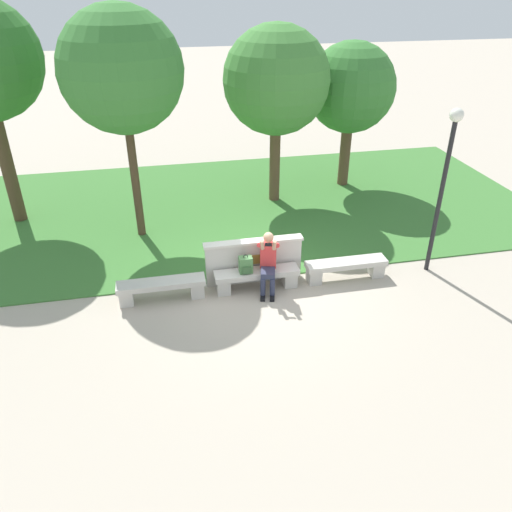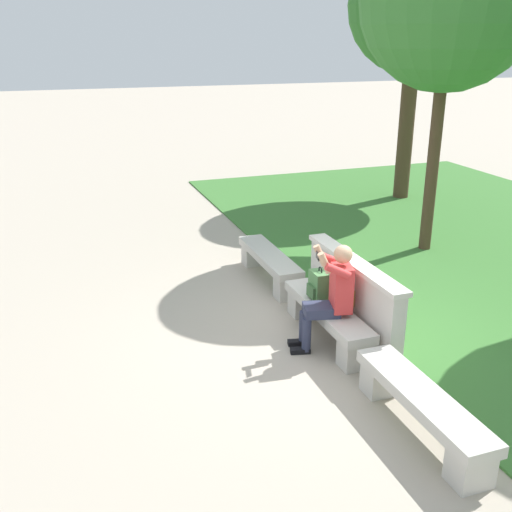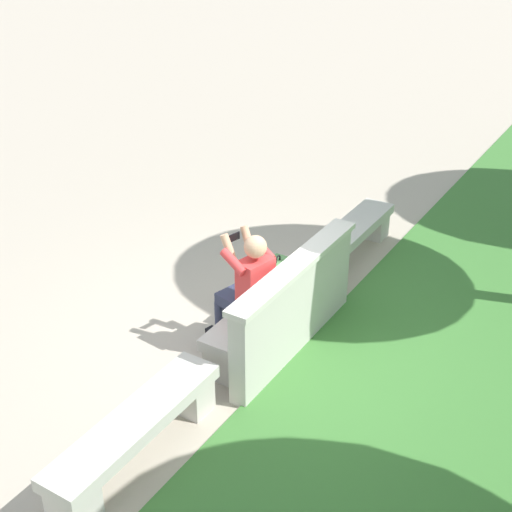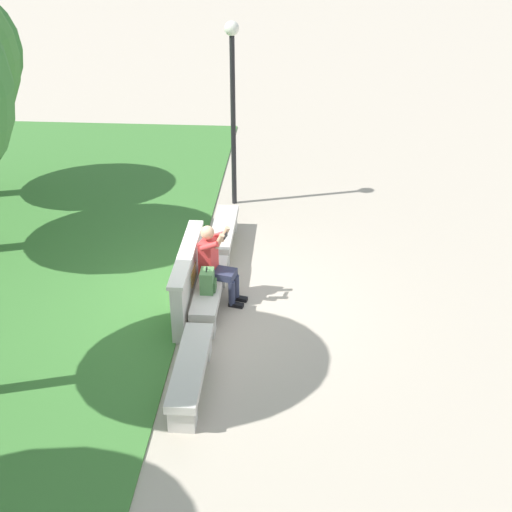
{
  "view_description": "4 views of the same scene",
  "coord_description": "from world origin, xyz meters",
  "px_view_note": "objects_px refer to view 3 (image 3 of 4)",
  "views": [
    {
      "loc": [
        -1.87,
        -8.92,
        6.04
      ],
      "look_at": [
        -0.03,
        -0.04,
        0.84
      ],
      "focal_mm": 35.0,
      "sensor_mm": 36.0,
      "label": 1
    },
    {
      "loc": [
        6.05,
        -3.09,
        3.59
      ],
      "look_at": [
        -0.46,
        -0.78,
        1.04
      ],
      "focal_mm": 42.0,
      "sensor_mm": 36.0,
      "label": 2
    },
    {
      "loc": [
        5.26,
        3.15,
        4.32
      ],
      "look_at": [
        -0.01,
        -0.12,
        0.94
      ],
      "focal_mm": 50.0,
      "sensor_mm": 36.0,
      "label": 3
    },
    {
      "loc": [
        -9.55,
        -1.39,
        6.23
      ],
      "look_at": [
        -0.01,
        -0.74,
        0.97
      ],
      "focal_mm": 50.0,
      "sensor_mm": 36.0,
      "label": 4
    }
  ],
  "objects_px": {
    "bench_main": "(350,238)",
    "bench_mid": "(136,431)",
    "bench_near": "(265,315)",
    "backpack": "(277,277)",
    "person_photographer": "(247,286)"
  },
  "relations": [
    {
      "from": "bench_main",
      "to": "bench_mid",
      "type": "height_order",
      "value": "same"
    },
    {
      "from": "bench_near",
      "to": "backpack",
      "type": "bearing_deg",
      "value": -178.28
    },
    {
      "from": "bench_near",
      "to": "backpack",
      "type": "xyz_separation_m",
      "value": [
        -0.24,
        -0.01,
        0.33
      ]
    },
    {
      "from": "bench_near",
      "to": "bench_mid",
      "type": "height_order",
      "value": "same"
    },
    {
      "from": "bench_main",
      "to": "backpack",
      "type": "xyz_separation_m",
      "value": [
        1.79,
        -0.01,
        0.33
      ]
    },
    {
      "from": "bench_mid",
      "to": "person_photographer",
      "type": "distance_m",
      "value": 1.86
    },
    {
      "from": "bench_near",
      "to": "backpack",
      "type": "distance_m",
      "value": 0.41
    },
    {
      "from": "bench_near",
      "to": "bench_mid",
      "type": "xyz_separation_m",
      "value": [
        2.03,
        0.0,
        0.0
      ]
    },
    {
      "from": "bench_mid",
      "to": "person_photographer",
      "type": "height_order",
      "value": "person_photographer"
    },
    {
      "from": "person_photographer",
      "to": "backpack",
      "type": "bearing_deg",
      "value": 171.8
    },
    {
      "from": "person_photographer",
      "to": "backpack",
      "type": "relative_size",
      "value": 3.08
    },
    {
      "from": "backpack",
      "to": "bench_near",
      "type": "bearing_deg",
      "value": 1.72
    },
    {
      "from": "bench_main",
      "to": "bench_mid",
      "type": "xyz_separation_m",
      "value": [
        4.06,
        0.0,
        0.0
      ]
    },
    {
      "from": "person_photographer",
      "to": "backpack",
      "type": "xyz_separation_m",
      "value": [
        -0.47,
        0.07,
        -0.11
      ]
    },
    {
      "from": "bench_near",
      "to": "person_photographer",
      "type": "height_order",
      "value": "person_photographer"
    }
  ]
}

